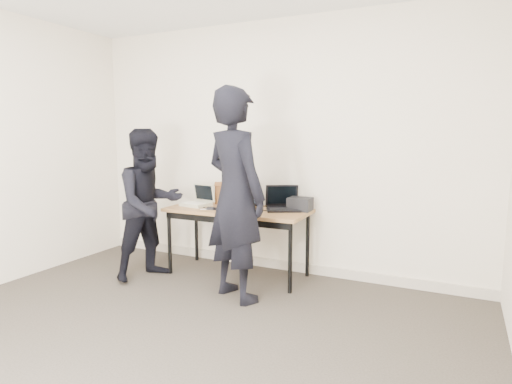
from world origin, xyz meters
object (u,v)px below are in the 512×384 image
Objects in this scene: laptop_beige at (198,201)px; leather_satchel at (232,193)px; person_observer at (150,204)px; equipment_box at (300,204)px; person_typist at (235,195)px; laptop_center at (238,203)px; desk at (237,214)px; laptop_right at (283,204)px.

laptop_beige is 0.39m from leather_satchel.
laptop_beige is at bearing -13.68° from person_observer.
equipment_box is 0.84m from person_typist.
laptop_beige is at bearing -176.37° from laptop_center.
leather_satchel is 0.81m from equipment_box.
equipment_box reaches higher than desk.
person_typist is (0.77, -0.55, 0.19)m from laptop_beige.
leather_satchel is at bearing 132.56° from laptop_center.
person_observer is at bearing -133.63° from leather_satchel.
laptop_beige is at bearing 179.04° from desk.
laptop_right is 0.64m from leather_satchel.
laptop_center is at bearing 169.92° from laptop_right.
leather_satchel reaches higher than laptop_right.
desk is 0.67m from equipment_box.
laptop_beige is 0.90× the size of leather_satchel.
person_typist is at bearing -60.33° from leather_satchel.
leather_satchel is at bearing -35.41° from person_typist.
laptop_center is 0.23× the size of person_observer.
desk is 0.50m from laptop_beige.
laptop_center is 1.00× the size of leather_satchel.
laptop_beige is 0.90× the size of laptop_center.
leather_satchel reaches higher than laptop_beige.
person_observer reaches higher than desk.
person_typist reaches higher than leather_satchel.
person_observer is (-0.31, -0.44, 0.01)m from laptop_beige.
laptop_center is 0.19× the size of person_typist.
person_observer is (-1.08, 0.12, -0.18)m from person_typist.
laptop_right is at bearing 19.23° from laptop_beige.
leather_satchel is 1.56× the size of equipment_box.
person_typist is (-0.35, -0.74, 0.17)m from equipment_box.
equipment_box is at bearing 16.05° from desk.
person_observer is (-0.62, -0.66, -0.07)m from leather_satchel.
person_observer is (-0.80, -0.44, 0.12)m from desk.
person_observer is (-1.43, -0.63, -0.01)m from equipment_box.
person_typist is at bearing -61.94° from laptop_center.
equipment_box is 0.12× the size of person_typist.
person_typist is 1.23× the size of person_observer.
laptop_beige is 0.49m from laptop_center.
laptop_beige is at bearing -170.28° from equipment_box.
equipment_box is at bearing -3.31° from leather_satchel.
laptop_beige is 0.17× the size of person_typist.
leather_satchel is 0.19× the size of person_typist.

